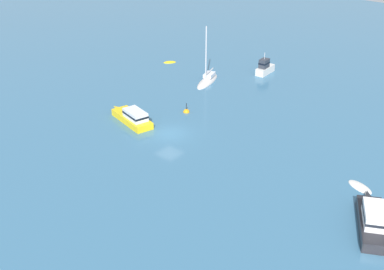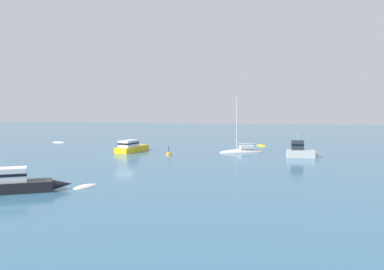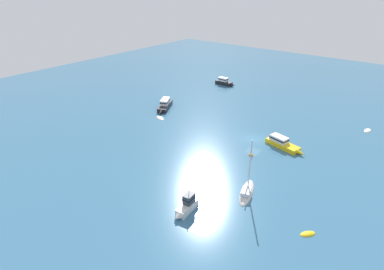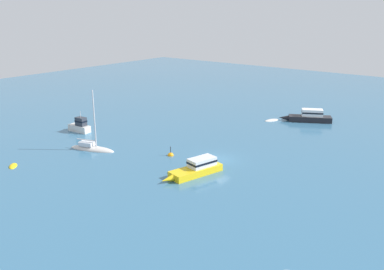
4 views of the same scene
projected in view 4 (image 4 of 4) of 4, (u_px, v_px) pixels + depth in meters
name	position (u px, v px, depth m)	size (l,w,h in m)	color
ground_plane	(218.00, 160.00, 50.33)	(160.00, 160.00, 0.00)	teal
powerboat	(79.00, 126.00, 61.70)	(4.50, 1.62, 3.23)	silver
launch	(309.00, 117.00, 67.29)	(8.11, 5.28, 2.07)	black
rib	(272.00, 121.00, 68.05)	(2.16, 2.98, 0.42)	silver
sloop	(92.00, 148.00, 53.95)	(6.62, 3.65, 8.47)	silver
tender	(13.00, 166.00, 48.27)	(2.08, 1.90, 0.44)	yellow
launch_1	(197.00, 168.00, 45.80)	(3.54, 7.87, 1.75)	yellow
channel_buoy	(171.00, 155.00, 51.81)	(0.79, 0.79, 1.58)	orange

